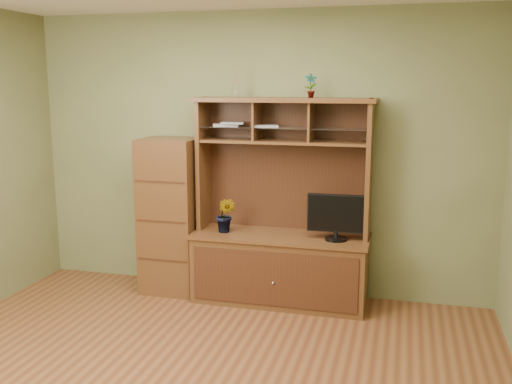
% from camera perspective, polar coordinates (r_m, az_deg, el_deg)
% --- Properties ---
extents(room, '(4.54, 4.04, 2.74)m').
position_cam_1_polar(room, '(3.64, -8.04, -0.03)').
color(room, brown).
rests_on(room, ground).
extents(media_hutch, '(1.66, 0.61, 1.90)m').
position_cam_1_polar(media_hutch, '(5.36, 2.49, -5.51)').
color(media_hutch, '#492B14').
rests_on(media_hutch, room).
extents(monitor, '(0.52, 0.20, 0.41)m').
position_cam_1_polar(monitor, '(5.11, 8.05, -2.42)').
color(monitor, black).
rests_on(monitor, media_hutch).
extents(orchid_plant, '(0.20, 0.17, 0.33)m').
position_cam_1_polar(orchid_plant, '(5.33, -3.06, -2.32)').
color(orchid_plant, '#3A5C1F').
rests_on(orchid_plant, media_hutch).
extents(top_plant, '(0.13, 0.11, 0.21)m').
position_cam_1_polar(top_plant, '(5.17, 5.48, 10.55)').
color(top_plant, '#305F21').
rests_on(top_plant, media_hutch).
extents(reed_diffuser, '(0.06, 0.06, 0.29)m').
position_cam_1_polar(reed_diffuser, '(5.32, -2.00, 10.68)').
color(reed_diffuser, silver).
rests_on(reed_diffuser, media_hutch).
extents(magazines, '(0.66, 0.24, 0.04)m').
position_cam_1_polar(magazines, '(5.33, -1.56, 6.76)').
color(magazines, '#9F9FA4').
rests_on(magazines, media_hutch).
extents(side_cabinet, '(0.54, 0.49, 1.51)m').
position_cam_1_polar(side_cabinet, '(5.63, -8.47, -2.35)').
color(side_cabinet, '#492B14').
rests_on(side_cabinet, room).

